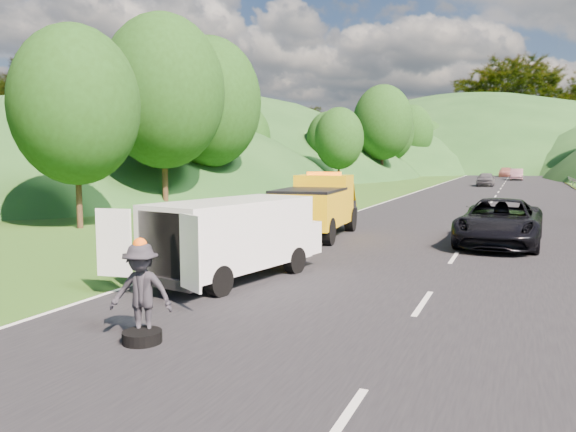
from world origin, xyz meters
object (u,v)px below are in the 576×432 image
at_px(tow_truck, 317,206).
at_px(woman, 215,264).
at_px(worker, 143,342).
at_px(white_van, 236,235).
at_px(child, 236,273).
at_px(suitcase, 186,253).
at_px(passing_suv, 499,245).
at_px(spare_tire, 142,344).

distance_m(tow_truck, woman, 6.79).
bearing_deg(worker, woman, 95.34).
distance_m(white_van, child, 1.45).
height_order(woman, worker, worker).
bearing_deg(tow_truck, suitcase, -109.74).
xyz_separation_m(tow_truck, white_van, (0.72, -8.23, -0.08)).
height_order(worker, passing_suv, worker).
height_order(tow_truck, worker, tow_truck).
xyz_separation_m(tow_truck, spare_tire, (1.59, -13.31, -1.25)).
distance_m(spare_tire, passing_suv, 14.69).
distance_m(child, passing_suv, 10.25).
bearing_deg(worker, spare_tire, -68.76).
relative_size(worker, spare_tire, 2.53).
bearing_deg(spare_tire, tow_truck, 96.83).
relative_size(suitcase, spare_tire, 0.85).
xyz_separation_m(woman, suitcase, (-0.92, -0.12, 0.29)).
bearing_deg(woman, tow_truck, -37.95).
height_order(tow_truck, white_van, tow_truck).
bearing_deg(child, spare_tire, -38.27).
xyz_separation_m(woman, spare_tire, (2.46, -6.69, 0.00)).
distance_m(white_van, spare_tire, 5.28).
relative_size(worker, suitcase, 2.98).
bearing_deg(white_van, suitcase, 160.82).
distance_m(woman, worker, 7.04).
bearing_deg(spare_tire, suitcase, 117.22).
bearing_deg(spare_tire, woman, 110.17).
height_order(white_van, passing_suv, white_van).
bearing_deg(child, suitcase, -160.71).
xyz_separation_m(suitcase, passing_suv, (8.58, 7.17, -0.29)).
distance_m(white_van, worker, 5.20).
xyz_separation_m(child, passing_suv, (6.49, 7.93, 0.00)).
distance_m(tow_truck, passing_suv, 6.92).
relative_size(tow_truck, passing_suv, 1.03).
bearing_deg(child, tow_truck, 131.59).
bearing_deg(spare_tire, passing_suv, 69.27).
bearing_deg(woman, passing_suv, -77.88).
distance_m(worker, suitcase, 7.30).
relative_size(white_van, child, 6.74).
height_order(woman, passing_suv, same).
bearing_deg(spare_tire, worker, 125.86).
relative_size(woman, worker, 0.97).
bearing_deg(white_van, spare_tire, -68.59).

